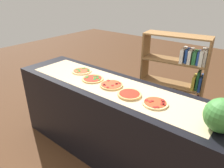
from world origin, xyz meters
TOP-DOWN VIEW (x-y plane):
  - ground_plane at (0.00, 0.00)m, footprint 12.00×12.00m
  - counter at (0.00, 0.00)m, footprint 2.51×0.68m
  - parchment_paper at (0.00, 0.00)m, footprint 2.13×0.51m
  - pizza_spinach_0 at (-0.55, 0.07)m, footprint 0.24×0.24m
  - pizza_spinach_1 at (-0.27, -0.01)m, footprint 0.25×0.25m
  - pizza_pepperoni_2 at (-0.00, -0.01)m, footprint 0.25×0.25m
  - pizza_plain_3 at (0.27, -0.07)m, footprint 0.23×0.23m
  - pizza_pepperoni_4 at (0.55, -0.06)m, footprint 0.23×0.23m
  - watermelon at (1.09, -0.10)m, footprint 0.26×0.26m
  - bookshelf at (0.38, 0.99)m, footprint 0.86×0.39m

SIDE VIEW (x-z plane):
  - ground_plane at x=0.00m, z-range 0.00..0.00m
  - counter at x=0.00m, z-range 0.00..0.93m
  - bookshelf at x=0.38m, z-range 0.00..1.35m
  - parchment_paper at x=0.00m, z-range 0.93..0.94m
  - pizza_spinach_1 at x=-0.27m, z-range 0.93..0.96m
  - pizza_spinach_0 at x=-0.55m, z-range 0.93..0.96m
  - pizza_pepperoni_4 at x=0.55m, z-range 0.93..0.96m
  - pizza_pepperoni_2 at x=0.00m, z-range 0.93..0.96m
  - pizza_plain_3 at x=0.27m, z-range 0.94..0.96m
  - watermelon at x=1.09m, z-range 0.93..1.19m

